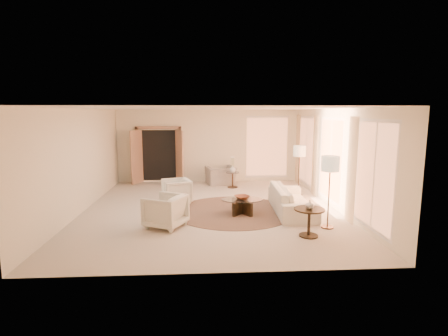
{
  "coord_description": "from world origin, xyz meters",
  "views": [
    {
      "loc": [
        -0.19,
        -9.56,
        2.69
      ],
      "look_at": [
        0.4,
        0.4,
        1.1
      ],
      "focal_mm": 28.0,
      "sensor_mm": 36.0,
      "label": 1
    }
  ],
  "objects": [
    {
      "name": "end_vase",
      "position": [
        2.1,
        -2.34,
        0.72
      ],
      "size": [
        0.23,
        0.23,
        0.19
      ],
      "primitive_type": "imported",
      "rotation": [
        0.0,
        0.0,
        0.31
      ],
      "color": "white",
      "rests_on": "end_table"
    },
    {
      "name": "coffee_table",
      "position": [
        0.83,
        -0.53,
        0.25
      ],
      "size": [
        1.17,
        1.17,
        0.4
      ],
      "rotation": [
        0.0,
        0.0,
        -0.06
      ],
      "color": "black",
      "rests_on": "room"
    },
    {
      "name": "floor_lamp_near",
      "position": [
        2.9,
        1.44,
        1.39
      ],
      "size": [
        0.4,
        0.4,
        1.63
      ],
      "rotation": [
        0.0,
        0.0,
        0.35
      ],
      "color": "#31231A",
      "rests_on": "room"
    },
    {
      "name": "accent_chair",
      "position": [
        0.45,
        3.4,
        0.45
      ],
      "size": [
        1.16,
        0.89,
        0.9
      ],
      "primitive_type": "imported",
      "rotation": [
        0.0,
        0.0,
        3.38
      ],
      "color": "#9D968F",
      "rests_on": "room"
    },
    {
      "name": "floor_lamp_far",
      "position": [
        2.72,
        -1.8,
        1.45
      ],
      "size": [
        0.41,
        0.41,
        1.71
      ],
      "rotation": [
        0.0,
        0.0,
        -0.2
      ],
      "color": "#31231A",
      "rests_on": "room"
    },
    {
      "name": "room",
      "position": [
        0.0,
        0.0,
        1.4
      ],
      "size": [
        7.04,
        8.04,
        2.83
      ],
      "color": "beige",
      "rests_on": "ground"
    },
    {
      "name": "curtains_right",
      "position": [
        3.4,
        1.0,
        1.3
      ],
      "size": [
        0.06,
        5.2,
        2.6
      ],
      "primitive_type": null,
      "color": "beige",
      "rests_on": "room"
    },
    {
      "name": "armchair_right",
      "position": [
        -1.1,
        -1.51,
        0.43
      ],
      "size": [
        1.07,
        1.09,
        0.85
      ],
      "primitive_type": "imported",
      "rotation": [
        0.0,
        0.0,
        -2.03
      ],
      "color": "white",
      "rests_on": "room"
    },
    {
      "name": "bowl",
      "position": [
        0.83,
        -0.53,
        0.45
      ],
      "size": [
        0.51,
        0.51,
        0.09
      ],
      "primitive_type": "imported",
      "rotation": [
        0.0,
        0.0,
        0.42
      ],
      "color": "brown",
      "rests_on": "coffee_table"
    },
    {
      "name": "area_rug",
      "position": [
        0.62,
        -0.28,
        0.01
      ],
      "size": [
        4.12,
        4.12,
        0.01
      ],
      "primitive_type": "cylinder",
      "rotation": [
        0.0,
        0.0,
        -0.3
      ],
      "color": "#3C271D",
      "rests_on": "room"
    },
    {
      "name": "french_doors",
      "position": [
        -1.9,
        3.82,
        1.07
      ],
      "size": [
        1.95,
        0.66,
        2.16
      ],
      "color": "tan",
      "rests_on": "room"
    },
    {
      "name": "window_back_corner",
      "position": [
        2.3,
        3.95,
        1.35
      ],
      "size": [
        1.7,
        0.1,
        2.4
      ],
      "primitive_type": null,
      "color": "#F69862",
      "rests_on": "room"
    },
    {
      "name": "end_table",
      "position": [
        2.1,
        -2.34,
        0.43
      ],
      "size": [
        0.66,
        0.66,
        0.63
      ],
      "rotation": [
        0.0,
        0.0,
        -0.11
      ],
      "color": "black",
      "rests_on": "room"
    },
    {
      "name": "armchair_left",
      "position": [
        -1.01,
        0.72,
        0.4
      ],
      "size": [
        0.93,
        0.96,
        0.8
      ],
      "primitive_type": "imported",
      "rotation": [
        0.0,
        0.0,
        -1.26
      ],
      "color": "white",
      "rests_on": "room"
    },
    {
      "name": "sofa",
      "position": [
        2.2,
        -0.45,
        0.35
      ],
      "size": [
        1.04,
        2.44,
        0.7
      ],
      "primitive_type": "imported",
      "rotation": [
        0.0,
        0.0,
        1.53
      ],
      "color": "white",
      "rests_on": "room"
    },
    {
      "name": "windows_right",
      "position": [
        3.45,
        0.1,
        1.35
      ],
      "size": [
        0.1,
        6.4,
        2.4
      ],
      "primitive_type": null,
      "color": "#F69862",
      "rests_on": "room"
    },
    {
      "name": "side_vase",
      "position": [
        0.85,
        2.79,
        0.68
      ],
      "size": [
        0.3,
        0.3,
        0.24
      ],
      "primitive_type": "imported",
      "rotation": [
        0.0,
        0.0,
        -0.36
      ],
      "color": "white",
      "rests_on": "side_table"
    },
    {
      "name": "side_table",
      "position": [
        0.85,
        2.79,
        0.34
      ],
      "size": [
        0.49,
        0.49,
        0.57
      ],
      "rotation": [
        0.0,
        0.0,
        -0.38
      ],
      "color": "#31231A",
      "rests_on": "room"
    }
  ]
}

